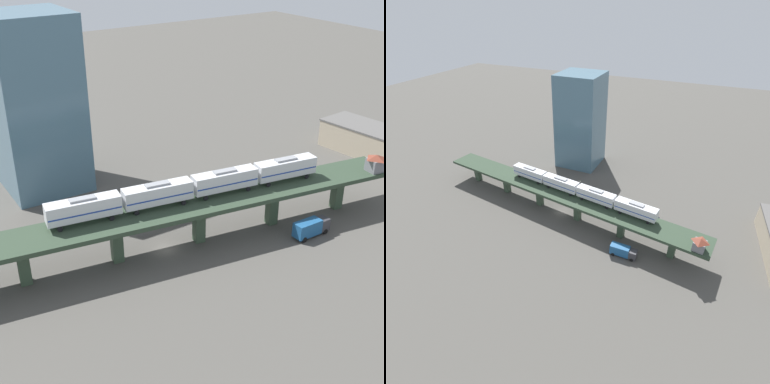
# 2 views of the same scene
# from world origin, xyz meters

# --- Properties ---
(ground_plane) EXTENTS (400.00, 400.00, 0.00)m
(ground_plane) POSITION_xyz_m (0.00, 0.00, 0.00)
(ground_plane) COLOR #4C4944
(elevated_viaduct) EXTENTS (22.16, 92.22, 7.70)m
(elevated_viaduct) POSITION_xyz_m (-0.03, -0.18, 6.61)
(elevated_viaduct) COLOR #2C3D2C
(elevated_viaduct) RESTS_ON ground
(subway_train) EXTENTS (10.27, 49.65, 4.45)m
(subway_train) POSITION_xyz_m (-0.51, 5.95, 10.24)
(subway_train) COLOR silver
(subway_train) RESTS_ON elevated_viaduct
(signal_hut) EXTENTS (3.67, 3.67, 3.40)m
(signal_hut) POSITION_xyz_m (8.82, 41.98, 9.50)
(signal_hut) COLOR slate
(signal_hut) RESTS_ON elevated_viaduct
(street_car_red) EXTENTS (2.12, 4.48, 1.89)m
(street_car_red) POSITION_xyz_m (-7.49, 12.65, 0.94)
(street_car_red) COLOR #AD1E1E
(street_car_red) RESTS_ON ground
(street_car_white) EXTENTS (3.18, 4.75, 1.89)m
(street_car_white) POSITION_xyz_m (-7.55, 29.07, 0.94)
(street_car_white) COLOR silver
(street_car_white) RESTS_ON ground
(delivery_truck) EXTENTS (2.43, 7.22, 3.20)m
(delivery_truck) POSITION_xyz_m (10.65, 24.18, 1.76)
(delivery_truck) COLOR #333338
(delivery_truck) RESTS_ON ground
(street_lamp) EXTENTS (0.44, 0.44, 6.94)m
(street_lamp) POSITION_xyz_m (-10.20, 2.37, 4.11)
(street_lamp) COLOR black
(street_lamp) RESTS_ON ground
(office_tower) EXTENTS (16.00, 16.00, 36.00)m
(office_tower) POSITION_xyz_m (-35.54, -8.48, 18.00)
(office_tower) COLOR slate
(office_tower) RESTS_ON ground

